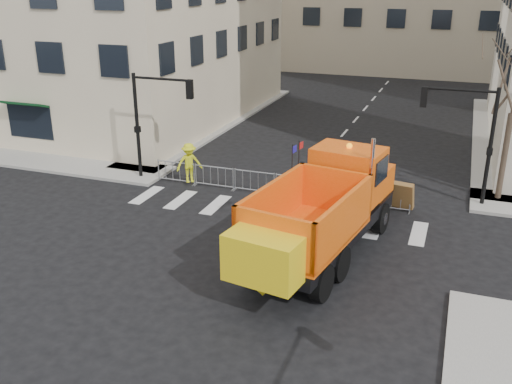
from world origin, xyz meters
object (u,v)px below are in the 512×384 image
(worker, at_px, (189,163))
(newspaper_box, at_px, (369,201))
(cop_a, at_px, (356,192))
(cop_b, at_px, (365,192))
(plow_truck, at_px, (322,209))
(cop_c, at_px, (362,191))

(worker, bearing_deg, newspaper_box, -45.73)
(cop_a, height_order, cop_b, cop_b)
(plow_truck, height_order, cop_b, plow_truck)
(cop_c, xyz_separation_m, newspaper_box, (0.40, -0.42, -0.29))
(cop_b, bearing_deg, plow_truck, 91.45)
(plow_truck, bearing_deg, worker, 65.55)
(worker, distance_m, newspaper_box, 9.12)
(cop_a, relative_size, cop_c, 0.88)
(plow_truck, bearing_deg, cop_a, 5.23)
(plow_truck, height_order, newspaper_box, plow_truck)
(cop_c, bearing_deg, newspaper_box, 78.17)
(cop_b, bearing_deg, cop_c, 10.21)
(cop_b, distance_m, worker, 8.81)
(cop_b, xyz_separation_m, worker, (-8.79, 0.50, 0.22))
(cop_c, relative_size, newspaper_box, 1.81)
(cop_a, height_order, worker, worker)
(plow_truck, xyz_separation_m, worker, (-8.04, 5.40, -0.79))
(plow_truck, relative_size, cop_a, 6.62)
(cop_c, height_order, worker, worker)
(plow_truck, distance_m, cop_a, 5.02)
(plow_truck, xyz_separation_m, newspaper_box, (1.03, 4.48, -1.23))
(plow_truck, xyz_separation_m, cop_c, (0.63, 4.90, -0.94))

